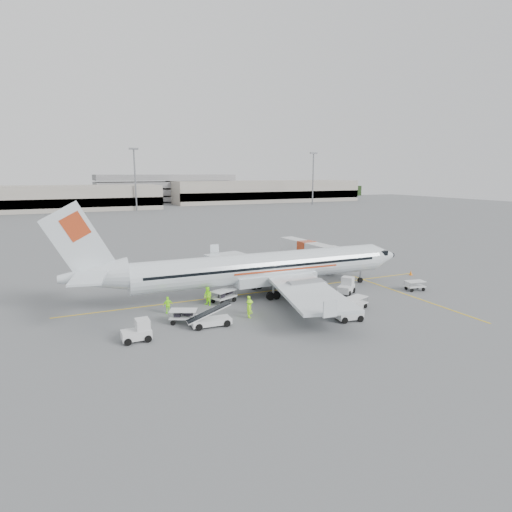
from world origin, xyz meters
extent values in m
plane|color=#56595B|center=(0.00, 0.00, 0.00)|extent=(360.00, 360.00, 0.00)
cube|color=yellow|center=(0.00, 0.00, 0.01)|extent=(44.00, 0.20, 0.01)
cube|color=yellow|center=(14.00, -8.00, 0.01)|extent=(0.20, 20.00, 0.01)
cone|color=orange|center=(21.30, -0.75, 0.34)|extent=(0.41, 0.41, 0.68)
cone|color=orange|center=(-2.17, 10.66, 0.27)|extent=(0.33, 0.33, 0.55)
cone|color=orange|center=(3.91, -10.88, 0.28)|extent=(0.34, 0.34, 0.56)
imported|color=#95F715|center=(-4.62, -6.58, 0.90)|extent=(0.78, 0.67, 1.80)
imported|color=#95F715|center=(-7.33, -2.26, 0.96)|extent=(1.08, 1.16, 1.92)
imported|color=#95F715|center=(-5.00, -7.55, 0.87)|extent=(0.72, 1.17, 1.74)
imported|color=#95F715|center=(-11.61, -3.08, 0.83)|extent=(1.02, 0.53, 1.66)
camera|label=1|loc=(-20.25, -42.40, 13.19)|focal=30.00mm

